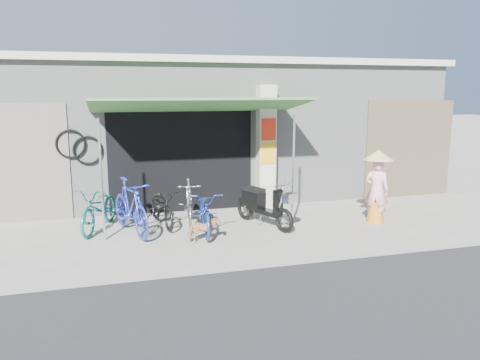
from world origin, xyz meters
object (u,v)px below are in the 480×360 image
object	(u,v)px
bike_teal	(100,208)
bike_blue	(130,207)
bike_navy	(205,211)
moped	(263,205)
bike_black	(162,207)
nun	(377,186)
street_dog	(204,230)
bike_silver	(189,203)

from	to	relation	value
bike_teal	bike_blue	world-z (taller)	bike_blue
bike_navy	moped	xyz separation A→B (m)	(1.29, 0.20, 0.00)
bike_black	nun	xyz separation A→B (m)	(4.55, -0.98, 0.40)
bike_teal	bike_navy	xyz separation A→B (m)	(2.07, -0.80, -0.02)
street_dog	bike_teal	bearing A→B (deg)	54.47
bike_blue	street_dog	xyz separation A→B (m)	(1.30, -0.97, -0.31)
street_dog	bike_black	bearing A→B (deg)	25.57
bike_teal	street_dog	bearing A→B (deg)	-15.96
bike_black	bike_silver	bearing A→B (deg)	-21.51
bike_navy	moped	world-z (taller)	moped
bike_blue	bike_silver	bearing A→B (deg)	-4.72
bike_blue	bike_silver	size ratio (longest dim) A/B	1.12
moped	nun	bearing A→B (deg)	-33.15
bike_blue	bike_navy	xyz separation A→B (m)	(1.46, -0.36, -0.11)
street_dog	moped	distance (m)	1.67
bike_blue	bike_black	distance (m)	0.80
bike_teal	bike_silver	size ratio (longest dim) A/B	1.07
bike_teal	bike_navy	world-z (taller)	bike_teal
bike_silver	moped	distance (m)	1.58
bike_teal	bike_black	size ratio (longest dim) A/B	1.15
bike_navy	nun	distance (m)	3.79
moped	bike_blue	bearing A→B (deg)	153.42
bike_teal	bike_black	world-z (taller)	bike_teal
bike_navy	nun	world-z (taller)	nun
bike_blue	bike_black	size ratio (longest dim) A/B	1.21
bike_black	nun	distance (m)	4.67
bike_teal	street_dog	size ratio (longest dim) A/B	3.02
bike_black	street_dog	distance (m)	1.51
bike_silver	moped	xyz separation A→B (m)	(1.51, -0.43, -0.05)
bike_silver	street_dog	world-z (taller)	bike_silver
bike_black	moped	distance (m)	2.14
bike_black	bike_silver	size ratio (longest dim) A/B	0.93
bike_black	street_dog	bearing A→B (deg)	-75.11
street_dog	nun	size ratio (longest dim) A/B	0.37
bike_navy	bike_teal	bearing A→B (deg)	164.90
nun	bike_black	bearing A→B (deg)	30.81
bike_navy	moped	distance (m)	1.31
street_dog	nun	xyz separation A→B (m)	(3.92, 0.38, 0.56)
nun	bike_blue	bearing A→B (deg)	36.55
bike_black	street_dog	size ratio (longest dim) A/B	2.62
bike_navy	nun	bearing A→B (deg)	2.63
bike_black	bike_teal	bearing A→B (deg)	168.09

